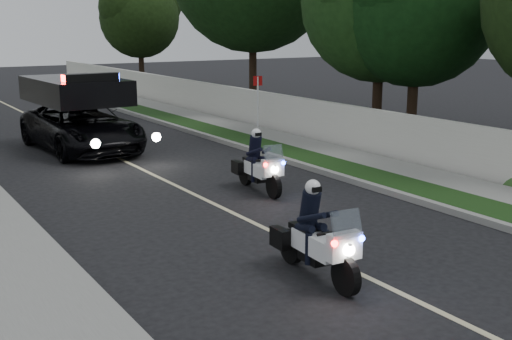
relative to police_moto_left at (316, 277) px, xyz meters
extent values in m
plane|color=black|center=(0.72, 0.80, 0.00)|extent=(120.00, 120.00, 0.00)
cube|color=gray|center=(4.82, 10.80, 0.07)|extent=(0.20, 60.00, 0.15)
cube|color=#193814|center=(5.52, 10.80, 0.08)|extent=(1.20, 60.00, 0.16)
cube|color=gray|center=(6.82, 10.80, 0.08)|extent=(1.40, 60.00, 0.16)
cube|color=beige|center=(7.82, 10.80, 0.75)|extent=(0.22, 60.00, 1.50)
cube|color=#BFB78C|center=(0.72, 10.80, 0.00)|extent=(0.12, 50.00, 0.01)
imported|color=black|center=(0.17, 13.06, 0.00)|extent=(2.98, 5.92, 2.81)
camera|label=1|loc=(-6.22, -8.05, 4.11)|focal=45.44mm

